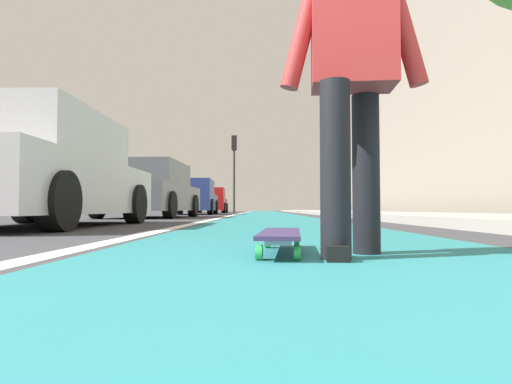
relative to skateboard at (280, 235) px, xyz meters
The scene contains 12 objects.
ground_plane 8.65m from the skateboard, ahead, with size 80.00×80.00×0.00m, color #38383D.
bike_lane_paint 22.65m from the skateboard, ahead, with size 56.00×2.35×0.00m, color #237075.
lane_stripe_white 18.69m from the skateboard, ahead, with size 52.00×0.16×0.01m, color silver.
sidewalk_curb 17.05m from the skateboard, 12.49° to the right, with size 52.00×3.20×0.13m, color #9E9B93.
building_facade 22.74m from the skateboard, 17.82° to the right, with size 40.00×1.20×13.82m, color gray.
skateboard is the anchor object (origin of this frame).
skater_person 0.92m from the skateboard, 113.28° to the right, with size 0.45×0.72×1.64m.
parked_car_near 4.51m from the skateboard, 42.44° to the left, with size 4.11×2.01×1.47m.
parked_car_mid 9.78m from the skateboard, 18.48° to the left, with size 4.46×2.16×1.49m.
parked_car_far 16.20m from the skateboard, 10.51° to the left, with size 4.40×1.95×1.48m.
parked_car_end 23.00m from the skateboard, ahead, with size 4.11×1.93×1.46m.
traffic_light 21.15m from the skateboard, ahead, with size 0.33×0.28×4.25m.
Camera 1 is at (-0.86, 0.28, 0.23)m, focal length 29.81 mm.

